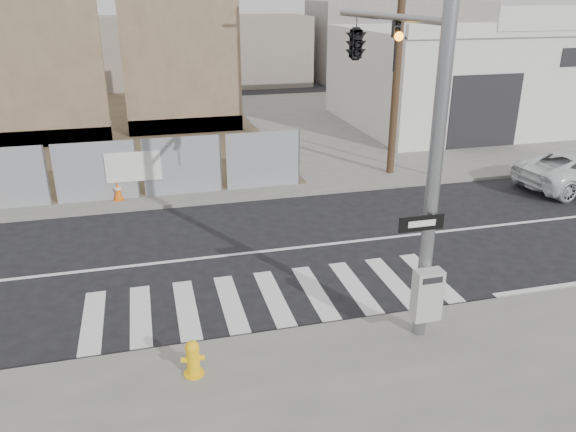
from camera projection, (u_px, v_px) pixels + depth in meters
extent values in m
plane|color=black|center=(253.00, 253.00, 15.24)|extent=(100.00, 100.00, 0.00)
cube|color=slate|center=(197.00, 134.00, 27.80)|extent=(50.00, 20.00, 0.12)
cylinder|color=gray|center=(435.00, 168.00, 10.17)|extent=(0.26, 0.26, 7.00)
cylinder|color=gray|center=(385.00, 16.00, 11.58)|extent=(0.14, 5.20, 0.14)
cube|color=#B2B2AF|center=(427.00, 295.00, 10.82)|extent=(0.55, 0.30, 1.05)
cube|color=black|center=(421.00, 223.00, 10.34)|extent=(0.90, 0.03, 0.30)
cube|color=silver|center=(422.00, 224.00, 10.32)|extent=(0.55, 0.01, 0.12)
imported|color=black|center=(396.00, 46.00, 11.24)|extent=(0.16, 0.20, 1.00)
imported|color=black|center=(356.00, 38.00, 13.22)|extent=(0.53, 2.48, 1.00)
cylinder|color=gray|center=(443.00, 107.00, 20.24)|extent=(0.12, 0.12, 5.20)
imported|color=black|center=(451.00, 35.00, 19.31)|extent=(0.16, 0.20, 1.00)
cube|color=brown|center=(28.00, 55.00, 23.76)|extent=(6.00, 0.50, 8.00)
cube|color=brown|center=(43.00, 136.00, 25.45)|extent=(6.00, 1.30, 0.80)
cube|color=brown|center=(181.00, 49.00, 26.18)|extent=(5.50, 0.50, 8.00)
cube|color=brown|center=(186.00, 123.00, 27.87)|extent=(5.50, 1.30, 0.80)
cube|color=silver|center=(466.00, 76.00, 29.27)|extent=(12.00, 10.00, 4.80)
cube|color=silver|center=(536.00, 29.00, 23.81)|extent=(12.00, 0.30, 0.60)
cube|color=silver|center=(539.00, 18.00, 23.60)|extent=(4.00, 0.30, 1.00)
cube|color=black|center=(485.00, 112.00, 24.59)|extent=(3.40, 0.06, 3.20)
cylinder|color=#4A3622|center=(399.00, 37.00, 19.81)|extent=(0.28, 0.28, 10.00)
cylinder|color=yellow|center=(194.00, 373.00, 10.20)|extent=(0.43, 0.43, 0.04)
cylinder|color=yellow|center=(193.00, 361.00, 10.10)|extent=(0.28, 0.28, 0.56)
sphere|color=yellow|center=(192.00, 348.00, 9.99)|extent=(0.26, 0.26, 0.26)
cylinder|color=yellow|center=(185.00, 360.00, 10.04)|extent=(0.15, 0.12, 0.10)
cylinder|color=yellow|center=(201.00, 358.00, 10.11)|extent=(0.15, 0.12, 0.10)
cube|color=#E3600B|center=(119.00, 199.00, 18.78)|extent=(0.33, 0.33, 0.03)
cone|color=#E3600B|center=(118.00, 191.00, 18.67)|extent=(0.30, 0.30, 0.63)
cylinder|color=silver|center=(117.00, 188.00, 18.63)|extent=(0.24, 0.24, 0.07)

